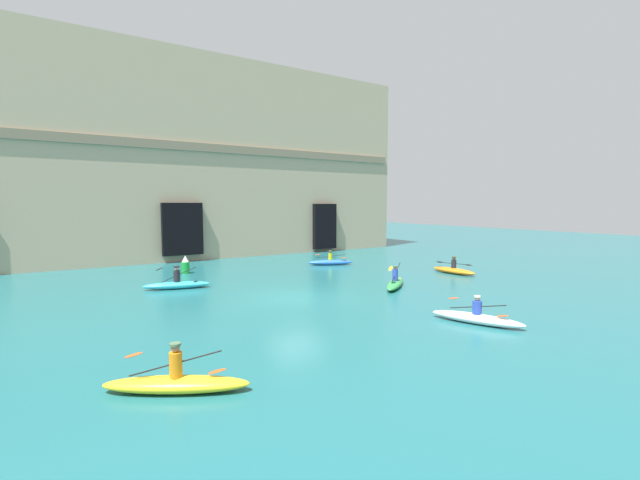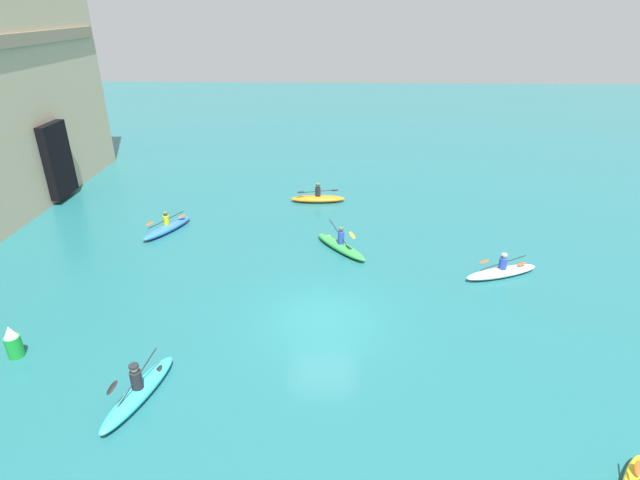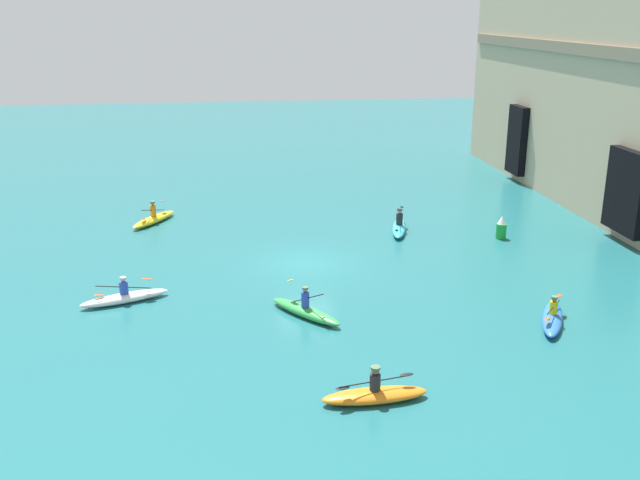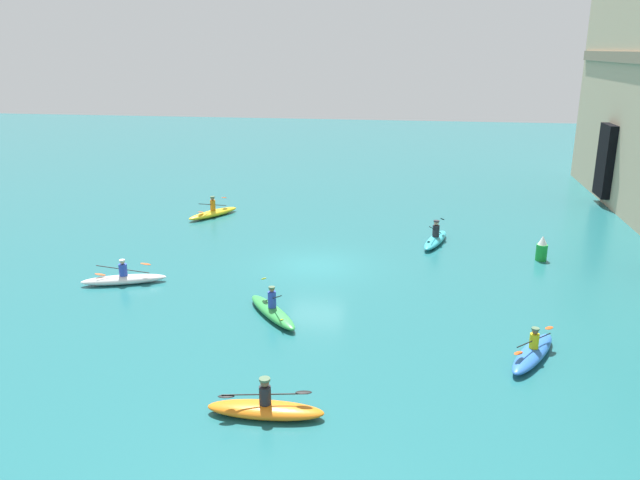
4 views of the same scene
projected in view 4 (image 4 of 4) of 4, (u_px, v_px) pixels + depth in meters
ground_plane at (316, 266)px, 28.00m from camera, size 120.00×120.00×0.00m
kayak_yellow at (213, 213)px, 36.10m from camera, size 3.35×2.43×1.20m
kayak_white at (124, 279)px, 25.77m from camera, size 1.83×3.44×1.06m
kayak_cyan at (435, 239)px, 31.05m from camera, size 3.45×1.56×1.21m
kayak_orange at (265, 408)px, 16.48m from camera, size 0.95×3.17×1.13m
kayak_green at (272, 311)px, 22.62m from camera, size 3.14×2.66×1.27m
kayak_blue at (533, 352)px, 19.53m from camera, size 3.23×2.08×1.06m
marker_buoy at (542, 249)px, 28.56m from camera, size 0.51×0.51×1.16m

